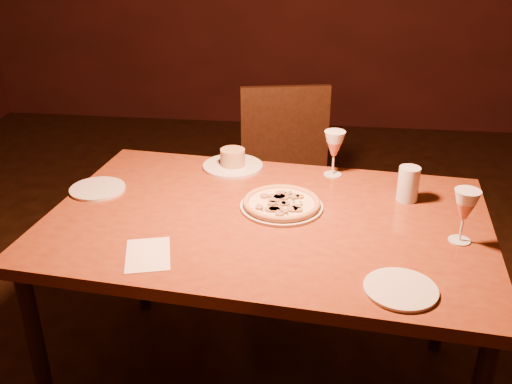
# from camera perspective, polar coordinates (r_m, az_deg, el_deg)

# --- Properties ---
(dining_table) EXTENTS (1.59, 1.10, 0.81)m
(dining_table) POSITION_cam_1_polar(r_m,az_deg,el_deg) (2.00, 1.07, -4.28)
(dining_table) COLOR brown
(dining_table) RESTS_ON floor
(chair_far) EXTENTS (0.55, 0.55, 0.97)m
(chair_far) POSITION_cam_1_polar(r_m,az_deg,el_deg) (2.96, 3.19, 1.93)
(chair_far) COLOR black
(chair_far) RESTS_ON floor
(pizza_plate) EXTENTS (0.29, 0.29, 0.03)m
(pizza_plate) POSITION_cam_1_polar(r_m,az_deg,el_deg) (2.02, 2.57, -1.16)
(pizza_plate) COLOR silver
(pizza_plate) RESTS_ON dining_table
(ramekin_saucer) EXTENTS (0.25, 0.25, 0.08)m
(ramekin_saucer) POSITION_cam_1_polar(r_m,az_deg,el_deg) (2.35, -2.34, 3.06)
(ramekin_saucer) COLOR silver
(ramekin_saucer) RESTS_ON dining_table
(wine_glass_far) EXTENTS (0.08, 0.08, 0.18)m
(wine_glass_far) POSITION_cam_1_polar(r_m,az_deg,el_deg) (2.27, 7.79, 3.83)
(wine_glass_far) COLOR #BB654E
(wine_glass_far) RESTS_ON dining_table
(wine_glass_right) EXTENTS (0.08, 0.08, 0.18)m
(wine_glass_right) POSITION_cam_1_polar(r_m,az_deg,el_deg) (1.90, 20.05, -2.29)
(wine_glass_right) COLOR #BB654E
(wine_glass_right) RESTS_ON dining_table
(water_tumbler) EXTENTS (0.08, 0.08, 0.13)m
(water_tumbler) POSITION_cam_1_polar(r_m,az_deg,el_deg) (2.13, 14.98, 0.78)
(water_tumbler) COLOR silver
(water_tumbler) RESTS_ON dining_table
(side_plate_left) EXTENTS (0.21, 0.21, 0.01)m
(side_plate_left) POSITION_cam_1_polar(r_m,az_deg,el_deg) (2.24, -15.56, 0.31)
(side_plate_left) COLOR silver
(side_plate_left) RESTS_ON dining_table
(side_plate_near) EXTENTS (0.20, 0.20, 0.01)m
(side_plate_near) POSITION_cam_1_polar(r_m,az_deg,el_deg) (1.65, 14.26, -9.40)
(side_plate_near) COLOR silver
(side_plate_near) RESTS_ON dining_table
(menu_card) EXTENTS (0.18, 0.22, 0.00)m
(menu_card) POSITION_cam_1_polar(r_m,az_deg,el_deg) (1.79, -10.76, -6.16)
(menu_card) COLOR silver
(menu_card) RESTS_ON dining_table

